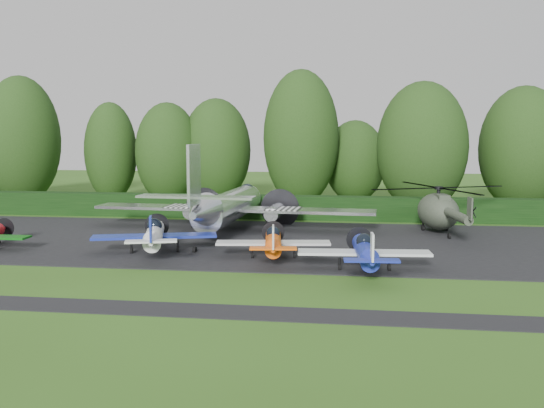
# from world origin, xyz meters

# --- Properties ---
(ground) EXTENTS (160.00, 160.00, 0.00)m
(ground) POSITION_xyz_m (0.00, 0.00, 0.00)
(ground) COLOR #2F5317
(ground) RESTS_ON ground
(apron) EXTENTS (70.00, 18.00, 0.01)m
(apron) POSITION_xyz_m (0.00, 10.00, 0.00)
(apron) COLOR black
(apron) RESTS_ON ground
(taxiway_verge) EXTENTS (70.00, 2.00, 0.00)m
(taxiway_verge) POSITION_xyz_m (0.00, -6.00, 0.00)
(taxiway_verge) COLOR black
(taxiway_verge) RESTS_ON ground
(hedgerow) EXTENTS (90.00, 1.60, 2.00)m
(hedgerow) POSITION_xyz_m (0.00, 21.00, 0.00)
(hedgerow) COLOR black
(hedgerow) RESTS_ON ground
(transport_plane) EXTENTS (21.63, 16.58, 6.93)m
(transport_plane) POSITION_xyz_m (0.71, 13.70, 1.93)
(transport_plane) COLOR silver
(transport_plane) RESTS_ON ground
(light_plane_white) EXTENTS (7.57, 7.96, 2.91)m
(light_plane_white) POSITION_xyz_m (-2.10, 5.10, 1.21)
(light_plane_white) COLOR silver
(light_plane_white) RESTS_ON ground
(light_plane_orange) EXTENTS (6.72, 7.07, 2.58)m
(light_plane_orange) POSITION_xyz_m (5.28, 4.53, 1.08)
(light_plane_orange) COLOR #F4590E
(light_plane_orange) RESTS_ON ground
(light_plane_blue) EXTENTS (7.12, 7.48, 2.73)m
(light_plane_blue) POSITION_xyz_m (10.53, 2.04, 1.14)
(light_plane_blue) COLOR #19279A
(light_plane_blue) RESTS_ON ground
(helicopter) EXTENTS (10.66, 12.49, 3.43)m
(helicopter) POSITION_xyz_m (16.07, 15.42, 1.85)
(helicopter) COLOR #343D2F
(helicopter) RESTS_ON ground
(tree_0) EXTENTS (6.45, 6.45, 8.62)m
(tree_0) POSITION_xyz_m (9.97, 34.40, 4.30)
(tree_0) COLOR black
(tree_0) RESTS_ON ground
(tree_2) EXTENTS (5.53, 5.53, 10.54)m
(tree_2) POSITION_xyz_m (-15.94, 32.04, 5.25)
(tree_2) COLOR black
(tree_2) RESTS_ON ground
(tree_3) EXTENTS (6.70, 6.70, 10.43)m
(tree_3) POSITION_xyz_m (-9.34, 31.09, 5.20)
(tree_3) COLOR black
(tree_3) RESTS_ON ground
(tree_5) EXTENTS (7.98, 7.98, 11.67)m
(tree_5) POSITION_xyz_m (25.47, 29.27, 5.82)
(tree_5) COLOR black
(tree_5) RESTS_ON ground
(tree_6) EXTENTS (8.31, 8.31, 12.03)m
(tree_6) POSITION_xyz_m (16.09, 27.38, 6.00)
(tree_6) COLOR black
(tree_6) RESTS_ON ground
(tree_7) EXTENTS (7.25, 7.25, 10.89)m
(tree_7) POSITION_xyz_m (-4.53, 32.72, 5.44)
(tree_7) COLOR black
(tree_7) RESTS_ON ground
(tree_8) EXTENTS (7.75, 7.75, 13.14)m
(tree_8) POSITION_xyz_m (-24.26, 29.01, 6.56)
(tree_8) COLOR black
(tree_8) RESTS_ON ground
(tree_10) EXTENTS (7.54, 7.54, 13.57)m
(tree_10) POSITION_xyz_m (4.58, 30.73, 6.77)
(tree_10) COLOR black
(tree_10) RESTS_ON ground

